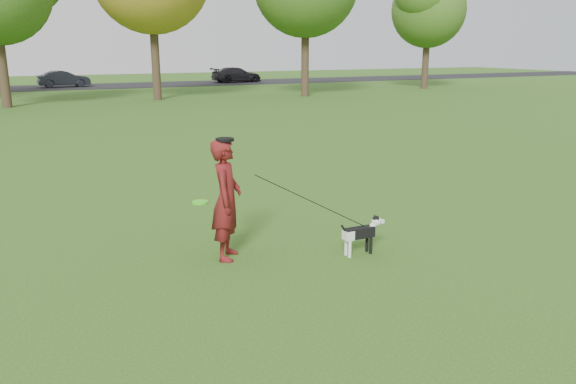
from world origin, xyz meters
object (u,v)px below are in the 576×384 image
car_right (237,75)px  man (227,200)px  car_mid (64,79)px  dog (362,231)px

car_right → man: bearing=156.2°
man → car_mid: 39.56m
man → car_mid: size_ratio=0.48×
man → car_mid: man is taller
man → dog: bearing=-81.6°
man → car_right: bearing=8.9°
man → car_right: man is taller
man → dog: man is taller
dog → car_right: (12.81, 40.28, 0.30)m
car_mid → car_right: (14.12, 0.00, 0.02)m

